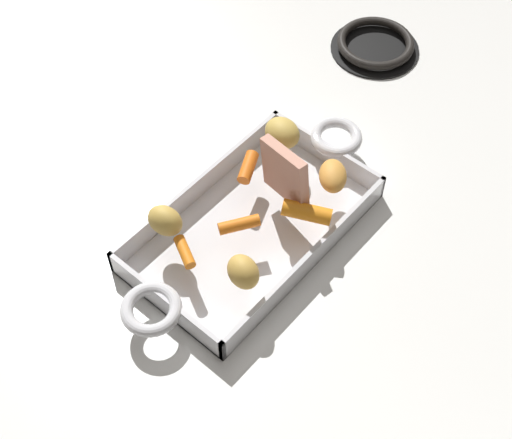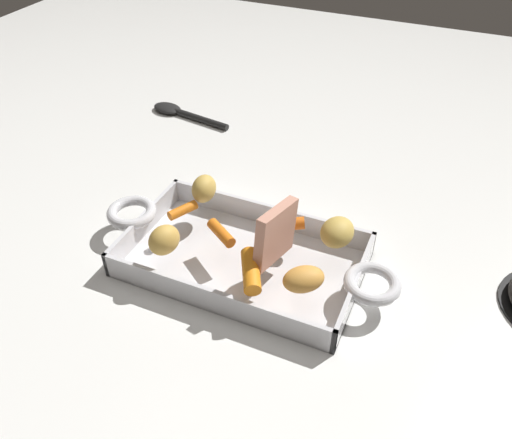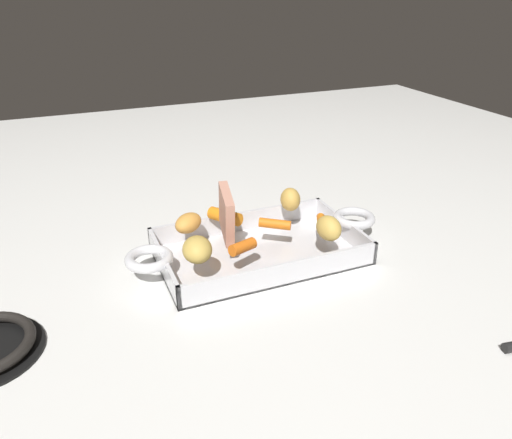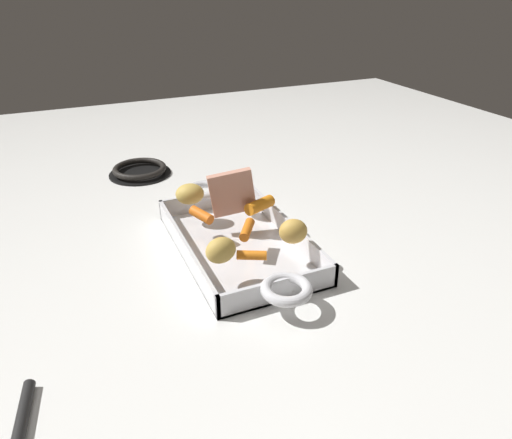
% 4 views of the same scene
% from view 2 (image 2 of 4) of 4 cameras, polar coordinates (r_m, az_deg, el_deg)
% --- Properties ---
extents(ground_plane, '(2.39, 2.39, 0.00)m').
position_cam_2_polar(ground_plane, '(0.78, -1.46, -4.97)').
color(ground_plane, white).
extents(roasting_dish, '(0.47, 0.21, 0.05)m').
position_cam_2_polar(roasting_dish, '(0.77, -1.48, -4.16)').
color(roasting_dish, silver).
rests_on(roasting_dish, ground_plane).
extents(roast_slice_outer, '(0.03, 0.09, 0.09)m').
position_cam_2_polar(roast_slice_outer, '(0.70, 2.17, -1.64)').
color(roast_slice_outer, tan).
rests_on(roast_slice_outer, roasting_dish).
extents(baby_carrot_southwest, '(0.03, 0.05, 0.02)m').
position_cam_2_polar(baby_carrot_southwest, '(0.80, -8.11, 1.02)').
color(baby_carrot_southwest, orange).
rests_on(baby_carrot_southwest, roasting_dish).
extents(baby_carrot_northeast, '(0.05, 0.07, 0.03)m').
position_cam_2_polar(baby_carrot_northeast, '(0.69, -0.57, -5.71)').
color(baby_carrot_northeast, orange).
rests_on(baby_carrot_northeast, roasting_dish).
extents(baby_carrot_northwest, '(0.06, 0.05, 0.02)m').
position_cam_2_polar(baby_carrot_northwest, '(0.75, -3.88, -1.49)').
color(baby_carrot_northwest, orange).
rests_on(baby_carrot_northwest, roasting_dish).
extents(baby_carrot_short, '(0.05, 0.04, 0.02)m').
position_cam_2_polar(baby_carrot_short, '(0.77, 3.57, -0.52)').
color(baby_carrot_short, orange).
rests_on(baby_carrot_short, roasting_dish).
extents(potato_near_roast, '(0.05, 0.06, 0.04)m').
position_cam_2_polar(potato_near_roast, '(0.73, -10.12, -2.25)').
color(potato_near_roast, gold).
rests_on(potato_near_roast, roasting_dish).
extents(potato_golden_large, '(0.06, 0.06, 0.04)m').
position_cam_2_polar(potato_golden_large, '(0.74, 8.98, -1.39)').
color(potato_golden_large, gold).
rests_on(potato_golden_large, roasting_dish).
extents(potato_whole, '(0.04, 0.05, 0.04)m').
position_cam_2_polar(potato_whole, '(0.82, -5.78, 3.42)').
color(potato_whole, gold).
rests_on(potato_whole, roasting_dish).
extents(potato_corner, '(0.07, 0.07, 0.03)m').
position_cam_2_polar(potato_corner, '(0.68, 5.28, -6.58)').
color(potato_corner, gold).
rests_on(potato_corner, roasting_dish).
extents(serving_spoon, '(0.20, 0.06, 0.02)m').
position_cam_2_polar(serving_spoon, '(1.18, -8.43, 11.66)').
color(serving_spoon, black).
rests_on(serving_spoon, ground_plane).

